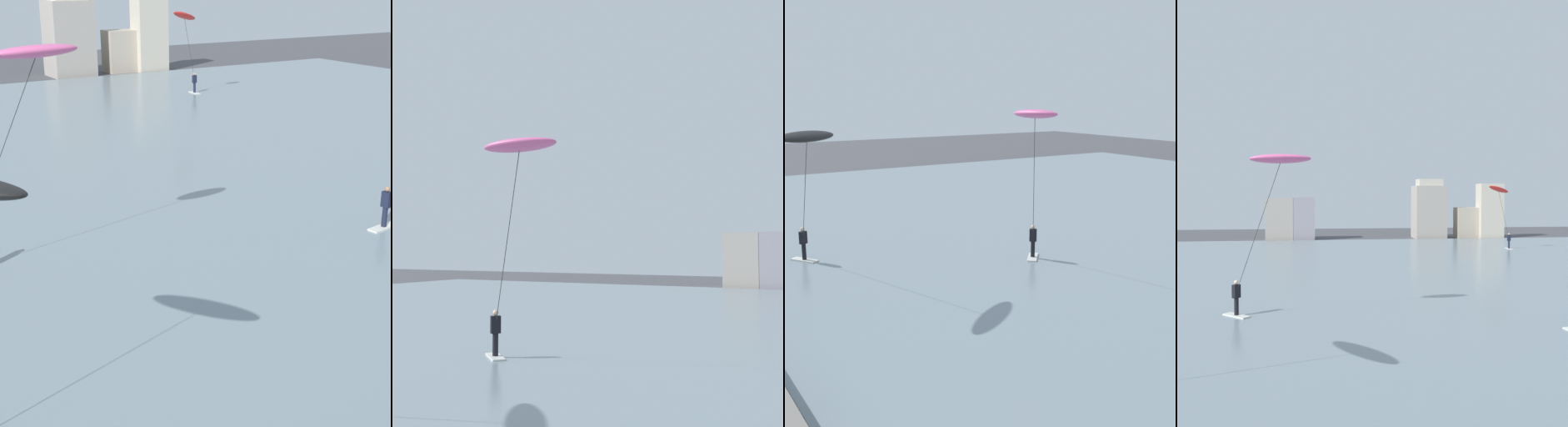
% 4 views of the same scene
% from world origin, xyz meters
% --- Properties ---
extents(kitesurfer_black, '(5.36, 3.34, 6.43)m').
position_xyz_m(kitesurfer_black, '(-9.70, 8.01, 5.76)').
color(kitesurfer_black, silver).
rests_on(kitesurfer_black, water_bay).
extents(kitesurfer_pink, '(4.09, 2.82, 7.28)m').
position_xyz_m(kitesurfer_pink, '(-5.32, 16.49, 6.23)').
color(kitesurfer_pink, silver).
rests_on(kitesurfer_pink, water_bay).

